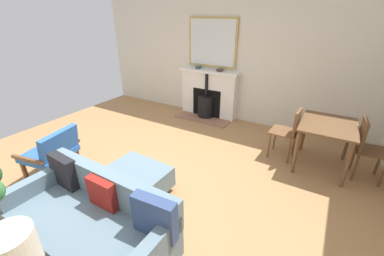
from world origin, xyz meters
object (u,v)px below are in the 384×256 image
Objects in this scene: armchair_accent at (53,150)px; sofa at (93,221)px; dining_table at (327,131)px; table_lamp_far_end at (13,254)px; mantel_bowl_near at (198,67)px; ottoman at (138,177)px; fireplace at (208,97)px; dining_chair_by_back_wall at (367,145)px; dining_chair_near_fireplace at (290,130)px; mantel_bowl_far at (220,70)px.

sofa is at bearing 69.94° from armchair_accent.
armchair_accent is at bearing -110.06° from sofa.
table_lamp_far_end is at bearing -19.12° from dining_table.
mantel_bowl_near is 3.09m from ottoman.
fireplace is at bearing 83.41° from mantel_bowl_near.
sofa is 2.26× the size of armchair_accent.
ottoman is at bearing -154.44° from table_lamp_far_end.
dining_chair_by_back_wall is at bearing 89.31° from dining_table.
fireplace is at bearing -108.07° from dining_chair_by_back_wall.
dining_chair_by_back_wall reaches higher than dining_chair_near_fireplace.
dining_chair_near_fireplace is (-2.76, 1.29, 0.17)m from sofa.
mantel_bowl_far is 4.63m from table_lamp_far_end.
mantel_bowl_near is 2.50m from dining_chair_near_fireplace.
mantel_bowl_far reaches higher than ottoman.
ottoman is at bearing 14.09° from mantel_bowl_near.
dining_chair_near_fireplace is at bearing 154.86° from sofa.
armchair_accent is (-0.54, -1.47, 0.09)m from sofa.
armchair_accent is 1.44× the size of table_lamp_far_end.
table_lamp_far_end is at bearing -11.41° from dining_chair_near_fireplace.
dining_table is at bearing 65.83° from mantel_bowl_far.
mantel_bowl_near reaches higher than dining_chair_near_fireplace.
sofa is 1.97× the size of dining_chair_by_back_wall.
ottoman is (2.85, 0.44, -0.24)m from fireplace.
fireplace reaches higher than sofa.
dining_table is (-3.53, 1.23, -0.51)m from table_lamp_far_end.
dining_chair_by_back_wall is (1.00, 3.25, -0.56)m from mantel_bowl_near.
sofa reaches higher than armchair_accent.
armchair_accent is 3.55m from dining_chair_near_fireplace.
fireplace is at bearing -111.39° from dining_table.
dining_table is (-2.23, 3.28, 0.19)m from armchair_accent.
fireplace is 0.66m from mantel_bowl_far.
sofa is at bearing -40.04° from dining_chair_by_back_wall.
dining_chair_by_back_wall is at bearing 89.91° from dining_chair_near_fireplace.
dining_chair_near_fireplace is at bearing -90.09° from dining_chair_by_back_wall.
ottoman is 0.94× the size of dining_chair_near_fireplace.
dining_chair_near_fireplace is at bearing 168.59° from table_lamp_far_end.
dining_chair_near_fireplace reaches higher than sofa.
fireplace is at bearing -82.22° from mantel_bowl_far.
mantel_bowl_near is 0.15× the size of dining_chair_near_fireplace.
fireplace is 2.89m from ottoman.
mantel_bowl_far is at bearing -120.40° from dining_chair_near_fireplace.
sofa is (3.76, 0.41, -0.74)m from mantel_bowl_far.
table_lamp_far_end reaches higher than ottoman.
mantel_bowl_near is 0.52m from mantel_bowl_far.
fireplace reaches higher than dining_chair_by_back_wall.
mantel_bowl_near reaches higher than ottoman.
mantel_bowl_near is (-0.03, -0.28, 0.62)m from fireplace.
mantel_bowl_near is 0.08× the size of sofa.
armchair_accent is at bearing -74.98° from ottoman.
dining_chair_by_back_wall is (-3.53, 1.73, -0.61)m from table_lamp_far_end.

